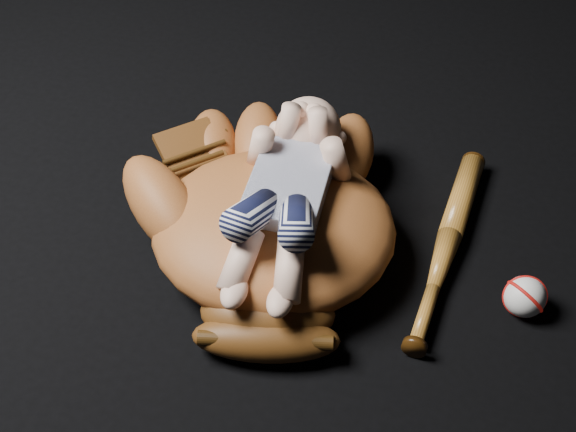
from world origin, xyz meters
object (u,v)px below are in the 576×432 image
at_px(newborn_baby, 284,196).
at_px(baseball_glove, 274,220).
at_px(baseball_bat, 446,246).
at_px(baseball, 525,297).

bearing_deg(newborn_baby, baseball_glove, 167.10).
xyz_separation_m(baseball_bat, baseball, (0.13, -0.08, 0.01)).
relative_size(baseball_glove, newborn_baby, 1.32).
bearing_deg(baseball, newborn_baby, -179.54).
relative_size(baseball_glove, baseball_bat, 1.24).
xyz_separation_m(newborn_baby, baseball_bat, (0.25, 0.08, -0.12)).
bearing_deg(newborn_baby, baseball_bat, 15.77).
relative_size(baseball_bat, baseball, 6.87).
height_order(baseball_glove, baseball_bat, baseball_glove).
xyz_separation_m(baseball_glove, baseball_bat, (0.26, 0.08, -0.06)).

